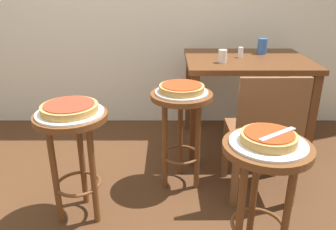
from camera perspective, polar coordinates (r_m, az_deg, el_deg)
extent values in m
plane|color=#4C2D19|center=(2.12, -12.10, -18.13)|extent=(6.00, 6.00, 0.00)
cylinder|color=brown|center=(1.58, 16.43, -5.36)|extent=(0.40, 0.40, 0.03)
cylinder|color=brown|center=(1.85, 14.26, -12.79)|extent=(0.04, 0.04, 0.63)
cylinder|color=brown|center=(1.68, 12.05, -16.61)|extent=(0.04, 0.04, 0.63)
cylinder|color=brown|center=(1.74, 19.33, -16.06)|extent=(0.04, 0.04, 0.63)
torus|color=brown|center=(1.81, 14.91, -17.51)|extent=(0.27, 0.27, 0.02)
cylinder|color=silver|center=(1.57, 16.53, -4.59)|extent=(0.34, 0.34, 0.01)
cylinder|color=tan|center=(1.56, 16.63, -3.74)|extent=(0.25, 0.25, 0.04)
cylinder|color=red|center=(1.55, 16.72, -2.97)|extent=(0.22, 0.22, 0.01)
cylinder|color=brown|center=(1.92, -16.11, -0.29)|extent=(0.40, 0.40, 0.03)
cylinder|color=brown|center=(2.17, -14.32, -7.21)|extent=(0.04, 0.04, 0.63)
cylinder|color=brown|center=(2.04, -18.52, -9.65)|extent=(0.04, 0.04, 0.63)
cylinder|color=brown|center=(1.99, -12.51, -9.93)|extent=(0.04, 0.04, 0.63)
torus|color=brown|center=(2.11, -14.86, -11.11)|extent=(0.27, 0.27, 0.02)
cylinder|color=white|center=(1.91, -16.18, 0.36)|extent=(0.37, 0.37, 0.01)
cylinder|color=tan|center=(1.90, -16.26, 1.09)|extent=(0.31, 0.31, 0.04)
cylinder|color=#B23823|center=(1.89, -16.34, 1.74)|extent=(0.27, 0.27, 0.01)
cylinder|color=brown|center=(2.18, 2.32, 3.27)|extent=(0.40, 0.40, 0.03)
cylinder|color=brown|center=(2.42, 2.08, -3.28)|extent=(0.04, 0.04, 0.63)
cylinder|color=brown|center=(2.25, -0.52, -5.33)|extent=(0.04, 0.04, 0.63)
cylinder|color=brown|center=(2.26, 5.00, -5.31)|extent=(0.04, 0.04, 0.63)
torus|color=brown|center=(2.35, 2.15, -6.68)|extent=(0.27, 0.27, 0.02)
cylinder|color=silver|center=(2.17, 2.33, 3.86)|extent=(0.34, 0.34, 0.01)
cylinder|color=tan|center=(2.16, 2.34, 4.51)|extent=(0.29, 0.29, 0.04)
cylinder|color=red|center=(2.15, 2.35, 5.09)|extent=(0.25, 0.25, 0.01)
cube|color=#5B3319|center=(2.80, 13.20, 8.94)|extent=(0.97, 0.78, 0.04)
cube|color=#5B3319|center=(2.53, 4.44, -1.04)|extent=(0.06, 0.06, 0.72)
cube|color=#5B3319|center=(2.74, 22.90, -0.96)|extent=(0.06, 0.06, 0.72)
cube|color=#5B3319|center=(3.16, 3.57, 3.80)|extent=(0.06, 0.06, 0.72)
cube|color=#5B3319|center=(3.33, 18.71, 3.61)|extent=(0.06, 0.06, 0.72)
cylinder|color=silver|center=(2.59, 9.20, 9.76)|extent=(0.06, 0.06, 0.10)
cylinder|color=#3360B2|center=(2.97, 15.63, 11.12)|extent=(0.08, 0.08, 0.13)
cylinder|color=white|center=(2.79, 12.15, 10.29)|extent=(0.04, 0.04, 0.08)
cube|color=brown|center=(2.25, 15.31, -2.85)|extent=(0.40, 0.40, 0.04)
cube|color=brown|center=(2.01, 17.22, 0.60)|extent=(0.40, 0.03, 0.40)
cube|color=brown|center=(2.56, 17.69, -5.65)|extent=(0.04, 0.04, 0.42)
cube|color=brown|center=(2.47, 9.68, -5.88)|extent=(0.04, 0.04, 0.42)
cube|color=brown|center=(2.26, 20.36, -9.87)|extent=(0.04, 0.04, 0.42)
cube|color=brown|center=(2.16, 11.26, -10.35)|extent=(0.04, 0.04, 0.42)
cube|color=silver|center=(1.54, 18.02, -3.07)|extent=(0.19, 0.15, 0.01)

